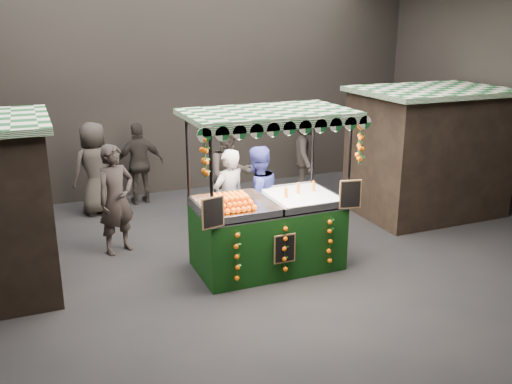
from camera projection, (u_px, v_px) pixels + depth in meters
name	position (u px, v px, depth m)	size (l,w,h in m)	color
ground	(260.00, 274.00, 8.94)	(12.00, 12.00, 0.00)	black
market_hall	(261.00, 58.00, 7.94)	(12.10, 10.10, 5.05)	black
neighbour_stall_right	(428.00, 151.00, 11.49)	(3.00, 2.20, 2.60)	black
juice_stall	(268.00, 221.00, 8.95)	(2.67, 1.57, 2.59)	black
vendor_grey	(229.00, 200.00, 9.69)	(0.77, 0.63, 1.81)	gray
vendor_blue	(257.00, 198.00, 9.71)	(1.04, 0.90, 1.85)	navy
shopper_0	(116.00, 199.00, 9.54)	(0.83, 0.71, 1.92)	black
shopper_1	(230.00, 175.00, 11.00)	(0.96, 0.76, 1.93)	#2E2825
shopper_2	(140.00, 164.00, 12.16)	(1.07, 0.49, 1.80)	black
shopper_3	(306.00, 153.00, 12.92)	(1.10, 1.40, 1.90)	#282320
shopper_4	(95.00, 168.00, 11.49)	(1.11, 0.92, 1.94)	#2E2A25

